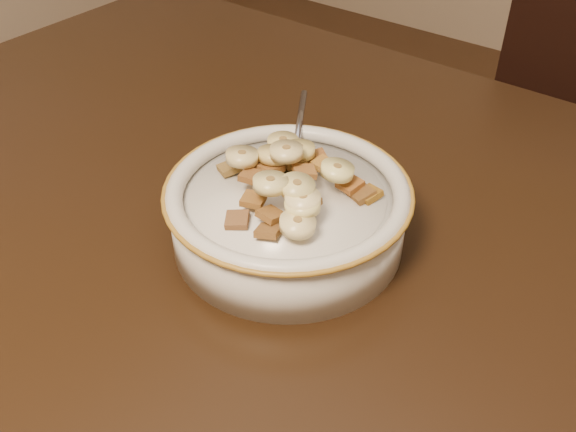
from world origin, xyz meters
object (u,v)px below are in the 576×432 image
Objects in this scene: table at (336,279)px; chair at (551,252)px; cereal_bowl at (288,219)px; spoon at (292,171)px.

table is 1.51× the size of chair.
table is 6.32× the size of cereal_bowl.
cereal_bowl is at bearing -106.43° from chair.
chair reaches higher than spoon.
chair is at bearing 78.84° from table.
cereal_bowl is (-0.16, -0.50, 0.31)m from chair.
table is at bearing -100.28° from chair.
cereal_bowl is at bearing -179.61° from table.
cereal_bowl is 4.17× the size of spoon.
cereal_bowl is (-0.06, 0.00, 0.05)m from table.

